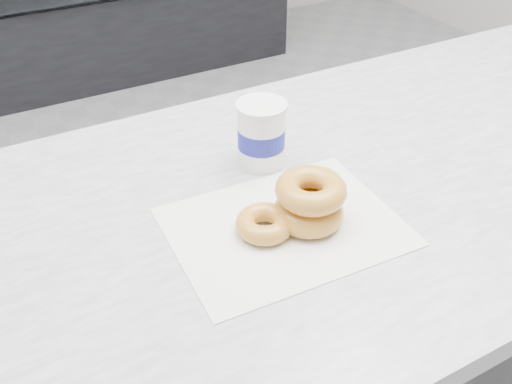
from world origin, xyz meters
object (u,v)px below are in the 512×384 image
counter (376,324)px  donut_stack (310,201)px  coffee_cup (261,134)px  donut_single (264,224)px

counter → donut_stack: (-0.26, -0.07, 0.49)m
counter → coffee_cup: coffee_cup is taller
coffee_cup → donut_single: bearing=-95.2°
counter → donut_stack: 0.55m
counter → donut_stack: donut_stack is taller
counter → coffee_cup: (-0.24, 0.11, 0.51)m
donut_single → coffee_cup: 0.19m
counter → coffee_cup: bearing=155.8°
counter → donut_stack: bearing=-164.6°
donut_stack → coffee_cup: size_ratio=1.22×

